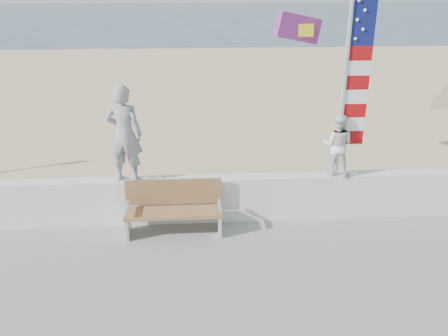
{
  "coord_description": "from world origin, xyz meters",
  "views": [
    {
      "loc": [
        -0.36,
        -6.48,
        4.63
      ],
      "look_at": [
        0.2,
        1.8,
        1.35
      ],
      "focal_mm": 38.0,
      "sensor_mm": 36.0,
      "label": 1
    }
  ],
  "objects_px": {
    "child": "(337,145)",
    "adult": "(124,134)",
    "bench": "(174,207)",
    "flag": "(352,77)"
  },
  "relations": [
    {
      "from": "bench",
      "to": "flag",
      "type": "distance_m",
      "value": 4.07
    },
    {
      "from": "child",
      "to": "bench",
      "type": "bearing_deg",
      "value": 29.65
    },
    {
      "from": "adult",
      "to": "bench",
      "type": "bearing_deg",
      "value": 163.71
    },
    {
      "from": "bench",
      "to": "flag",
      "type": "bearing_deg",
      "value": 7.79
    },
    {
      "from": "child",
      "to": "adult",
      "type": "bearing_deg",
      "value": 21.48
    },
    {
      "from": "bench",
      "to": "flag",
      "type": "height_order",
      "value": "flag"
    },
    {
      "from": "adult",
      "to": "flag",
      "type": "height_order",
      "value": "flag"
    },
    {
      "from": "bench",
      "to": "child",
      "type": "bearing_deg",
      "value": 8.16
    },
    {
      "from": "adult",
      "to": "child",
      "type": "xyz_separation_m",
      "value": [
        4.04,
        0.0,
        -0.31
      ]
    },
    {
      "from": "child",
      "to": "bench",
      "type": "xyz_separation_m",
      "value": [
        -3.17,
        -0.45,
        -1.0
      ]
    }
  ]
}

